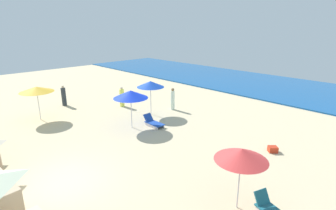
{
  "coord_description": "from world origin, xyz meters",
  "views": [
    {
      "loc": [
        10.33,
        -3.56,
        6.52
      ],
      "look_at": [
        -1.82,
        8.2,
        1.34
      ],
      "focal_mm": 28.49,
      "sensor_mm": 36.0,
      "label": 1
    }
  ],
  "objects": [
    {
      "name": "ground_plane",
      "position": [
        0.0,
        0.0,
        0.0
      ],
      "size": [
        60.0,
        60.0,
        0.0
      ],
      "primitive_type": "plane",
      "color": "beige"
    },
    {
      "name": "ocean",
      "position": [
        0.0,
        24.04,
        0.06
      ],
      "size": [
        60.0,
        11.93,
        0.12
      ],
      "primitive_type": "cube",
      "color": "#155399",
      "rests_on": "ground_plane"
    },
    {
      "name": "umbrella_0",
      "position": [
        -4.12,
        8.67,
        2.31
      ],
      "size": [
        1.99,
        1.99,
        2.54
      ],
      "color": "silver",
      "rests_on": "ground_plane"
    },
    {
      "name": "umbrella_1",
      "position": [
        6.13,
        4.06,
        2.17
      ],
      "size": [
        1.89,
        1.89,
        2.39
      ],
      "color": "silver",
      "rests_on": "ground_plane"
    },
    {
      "name": "lounge_chair_1_0",
      "position": [
        7.19,
        4.53,
        0.24
      ],
      "size": [
        1.47,
        0.98,
        0.7
      ],
      "rotation": [
        0.0,
        0.0,
        1.25
      ],
      "color": "silver",
      "rests_on": "ground_plane"
    },
    {
      "name": "umbrella_2",
      "position": [
        -8.7,
        2.3,
        2.2
      ],
      "size": [
        2.27,
        2.27,
        2.39
      ],
      "color": "silver",
      "rests_on": "ground_plane"
    },
    {
      "name": "umbrella_3",
      "position": [
        -3.0,
        6.06,
        2.24
      ],
      "size": [
        2.21,
        2.21,
        2.5
      ],
      "color": "silver",
      "rests_on": "ground_plane"
    },
    {
      "name": "lounge_chair_3_0",
      "position": [
        -2.23,
        7.25,
        0.23
      ],
      "size": [
        1.55,
        0.64,
        0.69
      ],
      "rotation": [
        0.0,
        0.0,
        1.56
      ],
      "color": "silver",
      "rests_on": "ground_plane"
    },
    {
      "name": "beachgoer_0",
      "position": [
        -3.84,
        10.67,
        0.83
      ],
      "size": [
        0.42,
        0.42,
        1.74
      ],
      "rotation": [
        0.0,
        0.0,
        2.67
      ],
      "color": "white",
      "rests_on": "ground_plane"
    },
    {
      "name": "beachgoer_1",
      "position": [
        -7.32,
        8.3,
        0.75
      ],
      "size": [
        0.52,
        0.52,
        1.62
      ],
      "rotation": [
        0.0,
        0.0,
        2.36
      ],
      "color": "#EEF465",
      "rests_on": "ground_plane"
    },
    {
      "name": "beachgoer_2",
      "position": [
        -10.88,
        5.0,
        0.78
      ],
      "size": [
        0.45,
        0.45,
        1.68
      ],
      "rotation": [
        0.0,
        0.0,
        4.98
      ],
      "color": "#2B3239",
      "rests_on": "ground_plane"
    },
    {
      "name": "cooler_box_0",
      "position": [
        5.01,
        9.32,
        0.15
      ],
      "size": [
        0.59,
        0.6,
        0.3
      ],
      "primitive_type": "cube",
      "rotation": [
        0.0,
        0.0,
        0.81
      ],
      "color": "red",
      "rests_on": "ground_plane"
    }
  ]
}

